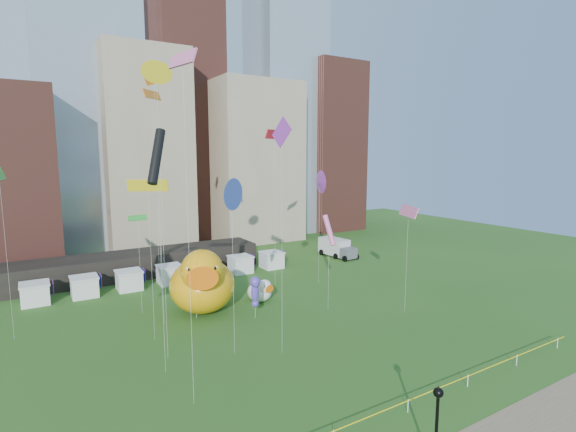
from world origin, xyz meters
TOP-DOWN VIEW (x-y plane):
  - skyline at (2.25, 61.06)m, footprint 101.00×23.00m
  - crane_right at (30.89, 64.00)m, footprint 23.00×1.00m
  - pavilion at (-4.00, 42.00)m, footprint 38.00×6.00m
  - vendor_tents at (1.02, 36.00)m, footprint 33.24×2.80m
  - big_duck at (0.96, 23.76)m, footprint 9.06×10.25m
  - small_duck at (7.74, 23.74)m, footprint 3.10×3.75m
  - seahorse_green at (-0.09, 22.72)m, footprint 1.69×1.98m
  - seahorse_purple at (4.99, 19.56)m, footprint 1.37×1.55m
  - lamppost at (3.00, -4.65)m, footprint 0.52×0.52m
  - box_truck at (28.46, 36.71)m, footprint 3.20×6.99m
  - kite_1 at (-5.47, 8.08)m, footprint 0.98×2.82m
  - kite_2 at (-5.88, 13.36)m, footprint 2.04×2.28m
  - kite_4 at (-5.06, 15.60)m, footprint 1.72×0.60m
  - kite_6 at (-1.03, 33.06)m, footprint 2.59×2.51m
  - kite_7 at (3.41, 11.55)m, footprint 0.37×2.46m
  - kite_9 at (12.73, 17.71)m, footprint 0.68×1.91m
  - kite_11 at (-4.54, 26.94)m, footprint 1.88×0.54m
  - kite_12 at (-5.09, 19.65)m, footprint 3.25×1.95m
  - kite_13 at (-0.10, 13.43)m, footprint 2.08×1.99m
  - kite_14 at (-3.30, 23.05)m, footprint 1.19×3.49m
  - kite_15 at (17.55, 26.28)m, footprint 1.26×2.83m
  - kite_16 at (11.61, 27.21)m, footprint 3.36×2.17m
  - kite_17 at (19.14, 12.87)m, footprint 1.87×3.64m

SIDE VIEW (x-z plane):
  - vendor_tents at x=1.02m, z-range -0.09..2.31m
  - small_duck at x=7.74m, z-range -0.11..2.59m
  - box_truck at x=28.46m, z-range 0.04..2.93m
  - pavilion at x=-4.00m, z-range 0.00..3.20m
  - seahorse_purple at x=4.99m, z-range 0.85..5.22m
  - lamppost at x=3.00m, z-range 0.55..5.52m
  - big_duck at x=0.96m, z-range -0.29..6.89m
  - seahorse_green at x=-0.09m, z-range 1.21..7.18m
  - kite_9 at x=12.73m, z-range 3.51..13.74m
  - kite_11 at x=-4.54m, z-range 4.80..15.20m
  - kite_17 at x=19.14m, z-range 5.06..16.36m
  - kite_15 at x=17.55m, z-range 5.81..20.30m
  - kite_13 at x=-0.10m, z-range 6.02..20.64m
  - kite_12 at x=-5.09m, z-range 6.61..20.97m
  - kite_2 at x=-5.88m, z-range 7.13..25.47m
  - kite_7 at x=3.41m, z-range 8.02..27.43m
  - kite_16 at x=11.61m, z-range 9.04..28.40m
  - skyline at x=2.25m, z-range -12.56..55.44m
  - kite_1 at x=-5.47m, z-range 10.62..33.15m
  - kite_4 at x=-5.06m, z-range 10.73..34.10m
  - kite_6 at x=-1.03m, z-range 11.17..34.83m
  - kite_14 at x=-3.30m, z-range 11.27..35.19m
  - crane_right at x=30.89m, z-range 8.90..84.90m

